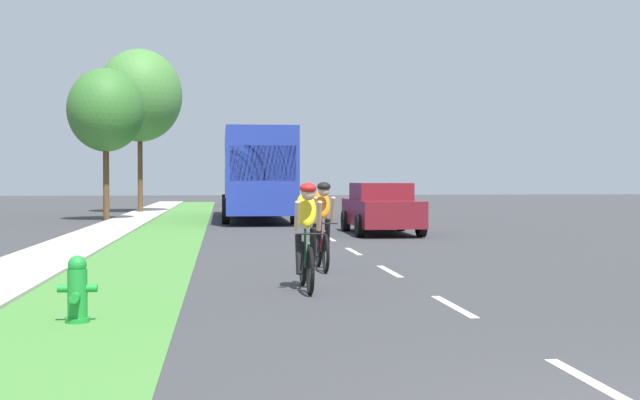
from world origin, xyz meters
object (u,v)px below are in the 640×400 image
at_px(sedan_maroon, 381,208).
at_px(bus_blue, 256,171).
at_px(street_tree_near, 106,110).
at_px(cyclist_trailing, 322,225).
at_px(street_tree_far, 140,96).
at_px(pickup_black, 278,190).
at_px(suv_red, 245,190).
at_px(fire_hydrant_green, 77,290).
at_px(cyclist_lead, 307,235).

bearing_deg(sedan_maroon, bus_blue, 109.43).
distance_m(sedan_maroon, street_tree_near, 13.39).
height_order(cyclist_trailing, street_tree_far, street_tree_far).
bearing_deg(pickup_black, suv_red, -103.85).
bearing_deg(bus_blue, sedan_maroon, -70.57).
distance_m(sedan_maroon, pickup_black, 40.19).
height_order(cyclist_trailing, suv_red, suv_red).
relative_size(cyclist_trailing, pickup_black, 0.34).
bearing_deg(fire_hydrant_green, cyclist_trailing, 55.82).
bearing_deg(pickup_black, cyclist_lead, -93.48).
distance_m(cyclist_trailing, pickup_black, 49.64).
relative_size(bus_blue, pickup_black, 2.27).
relative_size(sedan_maroon, street_tree_far, 0.54).
relative_size(suv_red, pickup_black, 0.92).
bearing_deg(sedan_maroon, cyclist_lead, -106.18).
relative_size(fire_hydrant_green, sedan_maroon, 0.18).
bearing_deg(suv_red, bus_blue, -90.17).
distance_m(fire_hydrant_green, sedan_maroon, 15.77).
relative_size(cyclist_trailing, street_tree_far, 0.22).
distance_m(fire_hydrant_green, cyclist_trailing, 6.10).
bearing_deg(suv_red, cyclist_lead, -90.30).
bearing_deg(sedan_maroon, fire_hydrant_green, -113.78).
distance_m(sedan_maroon, street_tree_far, 19.44).
distance_m(fire_hydrant_green, suv_red, 42.69).
bearing_deg(street_tree_near, sedan_maroon, -44.10).
height_order(fire_hydrant_green, bus_blue, bus_blue).
distance_m(cyclist_lead, suv_red, 40.20).
height_order(sedan_maroon, bus_blue, bus_blue).
bearing_deg(street_tree_far, street_tree_near, -94.21).
xyz_separation_m(pickup_black, street_tree_far, (-8.38, -23.52, 4.89)).
xyz_separation_m(cyclist_trailing, street_tree_near, (-6.33, 18.37, 3.53)).
distance_m(cyclist_lead, sedan_maroon, 12.56).
bearing_deg(bus_blue, cyclist_lead, -90.42).
bearing_deg(bus_blue, cyclist_trailing, -88.77).
xyz_separation_m(suv_red, pickup_black, (2.97, 12.04, -0.12)).
bearing_deg(cyclist_trailing, suv_red, 90.53).
bearing_deg(sedan_maroon, suv_red, 96.66).
relative_size(pickup_black, street_tree_near, 0.85).
relative_size(cyclist_lead, pickup_black, 0.34).
height_order(sedan_maroon, pickup_black, pickup_black).
relative_size(pickup_black, street_tree_far, 0.64).
bearing_deg(suv_red, pickup_black, 76.15).
relative_size(cyclist_trailing, suv_red, 0.37).
height_order(cyclist_lead, bus_blue, bus_blue).
distance_m(cyclist_lead, street_tree_far, 29.60).
bearing_deg(cyclist_trailing, street_tree_near, 109.00).
relative_size(fire_hydrant_green, cyclist_trailing, 0.44).
bearing_deg(cyclist_lead, suv_red, 89.70).
bearing_deg(bus_blue, street_tree_near, -175.18).
bearing_deg(bus_blue, suv_red, 89.83).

